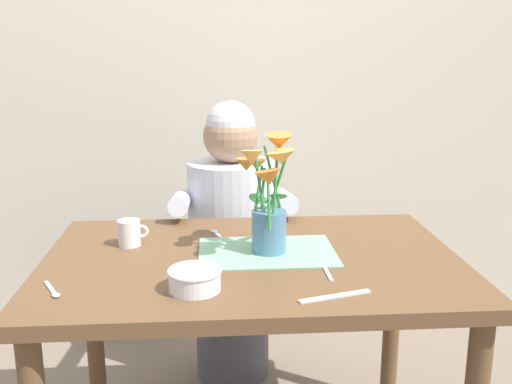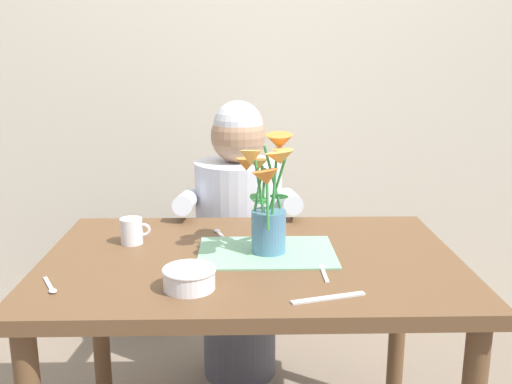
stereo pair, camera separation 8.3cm
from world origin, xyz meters
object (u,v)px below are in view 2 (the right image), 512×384
Objects in this scene: tea_cup at (132,231)px; flower_vase at (268,196)px; dinner_knife at (328,298)px; ceramic_bowl at (189,277)px; seated_person at (239,245)px.

flower_vase is at bearing -13.18° from tea_cup.
flower_vase is at bearing 95.73° from dinner_knife.
ceramic_bowl is at bearing -59.77° from tea_cup.
ceramic_bowl is (-0.12, -0.84, 0.21)m from seated_person.
ceramic_bowl is at bearing -101.29° from seated_person.
flower_vase reaches higher than dinner_knife.
tea_cup is (-0.55, 0.42, 0.04)m from dinner_knife.
flower_vase is 3.75× the size of tea_cup.
dinner_knife is at bearing -79.68° from seated_person.
seated_person is at bearing 56.53° from tea_cup.
dinner_knife is at bearing -68.08° from flower_vase.
seated_person is 8.35× the size of ceramic_bowl.
seated_person is 5.97× the size of dinner_knife.
ceramic_bowl is at bearing -129.17° from flower_vase.
flower_vase is at bearing 50.83° from ceramic_bowl.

